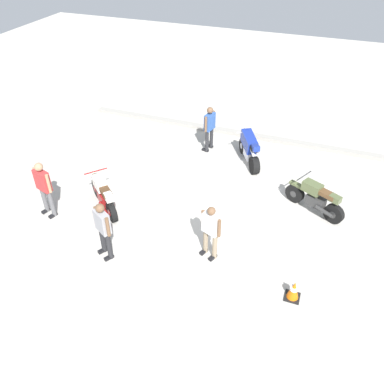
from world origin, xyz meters
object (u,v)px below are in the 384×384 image
at_px(person_in_gray_shirt, 103,227).
at_px(person_in_white_shirt, 211,229).
at_px(motorcycle_olive_vintage, 315,198).
at_px(motorcycle_cream_vintage, 103,195).
at_px(motorcycle_blue_sportbike, 249,148).
at_px(traffic_cone, 294,290).
at_px(person_in_red_shirt, 44,185).
at_px(person_in_blue_shirt, 210,126).

height_order(person_in_gray_shirt, person_in_white_shirt, person_in_gray_shirt).
xyz_separation_m(motorcycle_olive_vintage, motorcycle_cream_vintage, (-5.94, -2.02, 0.00)).
distance_m(person_in_gray_shirt, person_in_white_shirt, 2.71).
relative_size(motorcycle_blue_sportbike, motorcycle_olive_vintage, 0.98).
height_order(motorcycle_cream_vintage, traffic_cone, motorcycle_cream_vintage).
bearing_deg(person_in_gray_shirt, person_in_red_shirt, -80.11).
distance_m(motorcycle_olive_vintage, person_in_blue_shirt, 4.75).
xyz_separation_m(person_in_gray_shirt, person_in_red_shirt, (-2.46, 0.90, 0.07)).
bearing_deg(person_in_blue_shirt, motorcycle_cream_vintage, 78.48).
bearing_deg(motorcycle_blue_sportbike, person_in_gray_shirt, 127.11).
height_order(motorcycle_cream_vintage, person_in_gray_shirt, person_in_gray_shirt).
height_order(person_in_gray_shirt, person_in_red_shirt, person_in_red_shirt).
distance_m(person_in_red_shirt, person_in_blue_shirt, 6.14).
height_order(motorcycle_olive_vintage, person_in_white_shirt, person_in_white_shirt).
xyz_separation_m(motorcycle_cream_vintage, traffic_cone, (5.88, -1.42, -0.23)).
height_order(motorcycle_olive_vintage, traffic_cone, motorcycle_olive_vintage).
relative_size(person_in_red_shirt, person_in_blue_shirt, 1.04).
distance_m(motorcycle_blue_sportbike, person_in_white_shirt, 4.82).
bearing_deg(motorcycle_blue_sportbike, person_in_white_shirt, 151.51).
bearing_deg(motorcycle_olive_vintage, person_in_gray_shirt, 64.24).
xyz_separation_m(person_in_gray_shirt, traffic_cone, (4.81, 0.27, -0.70)).
height_order(motorcycle_cream_vintage, person_in_white_shirt, person_in_white_shirt).
bearing_deg(person_in_red_shirt, person_in_gray_shirt, 87.26).
bearing_deg(person_in_white_shirt, person_in_blue_shirt, -138.98).
bearing_deg(person_in_blue_shirt, person_in_white_shirt, 119.98).
bearing_deg(person_in_red_shirt, person_in_white_shirt, 107.75).
height_order(motorcycle_olive_vintage, person_in_red_shirt, person_in_red_shirt).
relative_size(person_in_gray_shirt, person_in_blue_shirt, 0.99).
bearing_deg(motorcycle_blue_sportbike, motorcycle_olive_vintage, -159.33).
height_order(person_in_gray_shirt, traffic_cone, person_in_gray_shirt).
bearing_deg(person_in_gray_shirt, person_in_blue_shirt, -157.47).
distance_m(person_in_red_shirt, traffic_cone, 7.34).
xyz_separation_m(motorcycle_blue_sportbike, person_in_red_shirt, (-4.85, -4.84, 0.43)).
height_order(motorcycle_cream_vintage, person_in_red_shirt, person_in_red_shirt).
bearing_deg(person_in_gray_shirt, motorcycle_blue_sportbike, -172.65).
relative_size(motorcycle_cream_vintage, person_in_gray_shirt, 0.94).
bearing_deg(motorcycle_cream_vintage, person_in_red_shirt, 70.45).
distance_m(motorcycle_olive_vintage, traffic_cone, 3.46).
relative_size(motorcycle_blue_sportbike, traffic_cone, 3.36).
bearing_deg(motorcycle_blue_sportbike, person_in_blue_shirt, 46.79).
bearing_deg(traffic_cone, person_in_blue_shirt, 124.52).
xyz_separation_m(motorcycle_cream_vintage, person_in_white_shirt, (3.60, -0.76, 0.41)).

